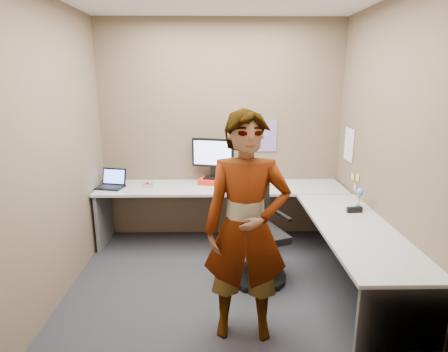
{
  "coord_description": "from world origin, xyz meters",
  "views": [
    {
      "loc": [
        -0.04,
        -3.37,
        2.0
      ],
      "look_at": [
        0.02,
        0.25,
        1.05
      ],
      "focal_mm": 30.0,
      "sensor_mm": 36.0,
      "label": 1
    }
  ],
  "objects_px": {
    "desk": "(262,214)",
    "monitor": "(213,155)",
    "person": "(246,229)",
    "office_chair": "(255,236)"
  },
  "relations": [
    {
      "from": "desk",
      "to": "monitor",
      "type": "xyz_separation_m",
      "value": [
        -0.54,
        0.74,
        0.5
      ]
    },
    {
      "from": "monitor",
      "to": "person",
      "type": "height_order",
      "value": "person"
    },
    {
      "from": "monitor",
      "to": "person",
      "type": "relative_size",
      "value": 0.29
    },
    {
      "from": "office_chair",
      "to": "desk",
      "type": "bearing_deg",
      "value": 47.88
    },
    {
      "from": "monitor",
      "to": "desk",
      "type": "bearing_deg",
      "value": -39.05
    },
    {
      "from": "person",
      "to": "monitor",
      "type": "bearing_deg",
      "value": 100.97
    },
    {
      "from": "desk",
      "to": "person",
      "type": "distance_m",
      "value": 1.19
    },
    {
      "from": "desk",
      "to": "monitor",
      "type": "bearing_deg",
      "value": 126.0
    },
    {
      "from": "monitor",
      "to": "person",
      "type": "bearing_deg",
      "value": -66.63
    },
    {
      "from": "desk",
      "to": "person",
      "type": "height_order",
      "value": "person"
    }
  ]
}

